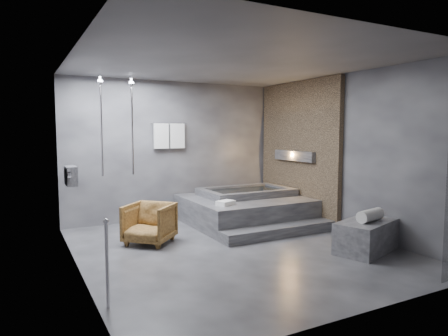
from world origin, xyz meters
TOP-DOWN VIEW (x-y plane):
  - room at (0.40, 0.24)m, footprint 5.00×5.04m
  - tub_deck at (1.05, 1.45)m, footprint 2.20×2.00m
  - tub_step at (1.05, 0.27)m, footprint 2.20×0.36m
  - concrete_bench at (1.67, -1.05)m, footprint 1.16×0.86m
  - driftwood_chair at (-1.06, 0.90)m, footprint 0.99×0.99m
  - rolled_towel at (1.70, -1.09)m, footprint 0.53×0.29m
  - deck_towel at (0.33, 0.89)m, footprint 0.35×0.30m

SIDE VIEW (x-z plane):
  - tub_step at x=1.05m, z-range 0.00..0.18m
  - concrete_bench at x=1.67m, z-range 0.00..0.47m
  - tub_deck at x=1.05m, z-range 0.00..0.50m
  - driftwood_chair at x=-1.06m, z-range 0.00..0.65m
  - deck_towel at x=0.33m, z-range 0.50..0.58m
  - rolled_towel at x=1.70m, z-range 0.47..0.65m
  - room at x=0.40m, z-range 0.32..3.14m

